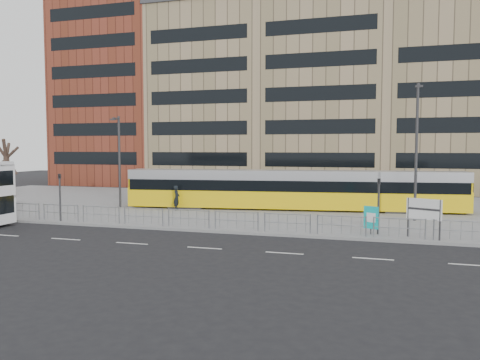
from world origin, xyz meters
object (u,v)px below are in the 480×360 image
(ad_panel, at_px, (371,218))
(traffic_light_east, at_px, (379,199))
(station_sign, at_px, (424,211))
(lamp_post_east, at_px, (417,147))
(tram, at_px, (291,190))
(bare_tree, at_px, (6,138))
(pedestrian, at_px, (177,198))
(lamp_post_west, at_px, (119,157))
(traffic_light_west, at_px, (60,191))

(ad_panel, xyz_separation_m, traffic_light_east, (0.38, 0.15, 1.06))
(station_sign, bearing_deg, lamp_post_east, 113.93)
(station_sign, bearing_deg, ad_panel, -165.56)
(lamp_post_east, bearing_deg, tram, 159.83)
(ad_panel, xyz_separation_m, bare_tree, (-28.72, 4.60, 4.67))
(tram, distance_m, traffic_light_east, 11.03)
(station_sign, bearing_deg, pedestrian, -177.22)
(ad_panel, height_order, lamp_post_west, lamp_post_west)
(bare_tree, bearing_deg, station_sign, -9.17)
(station_sign, bearing_deg, traffic_light_east, -170.65)
(tram, height_order, ad_panel, tram)
(ad_panel, bearing_deg, station_sign, 12.89)
(tram, height_order, pedestrian, tram)
(pedestrian, relative_size, traffic_light_west, 0.61)
(traffic_light_east, bearing_deg, tram, 113.57)
(pedestrian, bearing_deg, traffic_light_east, -122.49)
(station_sign, height_order, traffic_light_east, traffic_light_east)
(ad_panel, relative_size, pedestrian, 0.83)
(traffic_light_east, relative_size, lamp_post_west, 0.43)
(station_sign, bearing_deg, bare_tree, -164.85)
(traffic_light_east, distance_m, bare_tree, 29.66)
(tram, xyz_separation_m, bare_tree, (-22.67, -4.49, 4.07))
(lamp_post_west, bearing_deg, lamp_post_east, -1.74)
(ad_panel, bearing_deg, bare_tree, -166.33)
(pedestrian, height_order, traffic_light_east, traffic_light_east)
(ad_panel, distance_m, lamp_post_east, 7.58)
(station_sign, distance_m, traffic_light_east, 2.43)
(station_sign, bearing_deg, tram, 156.72)
(lamp_post_west, bearing_deg, tram, 10.70)
(pedestrian, xyz_separation_m, lamp_post_west, (-5.08, 0.25, 3.07))
(pedestrian, height_order, lamp_post_east, lamp_post_east)
(tram, relative_size, station_sign, 12.24)
(ad_panel, bearing_deg, lamp_post_west, -175.75)
(pedestrian, xyz_separation_m, lamp_post_east, (17.18, -0.43, 3.92))
(station_sign, height_order, traffic_light_west, traffic_light_west)
(station_sign, relative_size, pedestrian, 1.13)
(ad_panel, xyz_separation_m, pedestrian, (-14.45, 6.30, 0.03))
(tram, xyz_separation_m, lamp_post_east, (8.77, -3.22, 3.33))
(pedestrian, bearing_deg, station_sign, -121.52)
(tram, bearing_deg, station_sign, -54.47)
(station_sign, relative_size, lamp_post_west, 0.29)
(ad_panel, xyz_separation_m, traffic_light_west, (-19.58, -0.77, 1.06))
(traffic_light_west, distance_m, bare_tree, 11.20)
(station_sign, height_order, lamp_post_east, lamp_post_east)
(traffic_light_east, relative_size, bare_tree, 0.39)
(tram, height_order, station_sign, tram)
(ad_panel, relative_size, bare_tree, 0.20)
(bare_tree, bearing_deg, ad_panel, -9.10)
(tram, distance_m, lamp_post_east, 9.92)
(tram, distance_m, traffic_light_west, 16.75)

